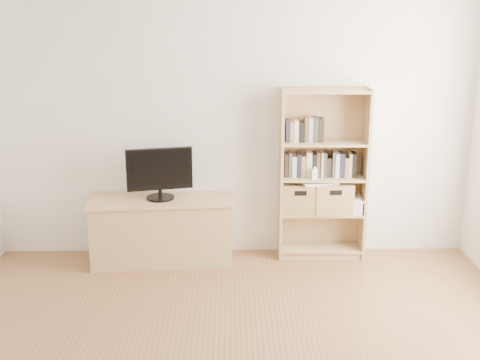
{
  "coord_description": "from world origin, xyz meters",
  "views": [
    {
      "loc": [
        -0.03,
        -3.04,
        2.28
      ],
      "look_at": [
        0.05,
        1.9,
        0.89
      ],
      "focal_mm": 45.0,
      "sensor_mm": 36.0,
      "label": 1
    }
  ],
  "objects_px": {
    "basket_left": "(299,197)",
    "tv_stand": "(162,231)",
    "baby_monitor": "(315,174)",
    "laptop": "(319,182)",
    "bookshelf": "(323,175)",
    "basket_right": "(333,197)",
    "television": "(160,174)"
  },
  "relations": [
    {
      "from": "basket_left",
      "to": "tv_stand",
      "type": "bearing_deg",
      "value": -173.58
    },
    {
      "from": "tv_stand",
      "to": "baby_monitor",
      "type": "bearing_deg",
      "value": -4.33
    },
    {
      "from": "baby_monitor",
      "to": "laptop",
      "type": "relative_size",
      "value": 0.29
    },
    {
      "from": "bookshelf",
      "to": "tv_stand",
      "type": "bearing_deg",
      "value": -175.27
    },
    {
      "from": "tv_stand",
      "to": "basket_right",
      "type": "relative_size",
      "value": 3.65
    },
    {
      "from": "baby_monitor",
      "to": "laptop",
      "type": "bearing_deg",
      "value": 46.68
    },
    {
      "from": "television",
      "to": "basket_right",
      "type": "distance_m",
      "value": 1.63
    },
    {
      "from": "bookshelf",
      "to": "basket_left",
      "type": "xyz_separation_m",
      "value": [
        -0.22,
        -0.0,
        -0.22
      ]
    },
    {
      "from": "tv_stand",
      "to": "basket_left",
      "type": "distance_m",
      "value": 1.33
    },
    {
      "from": "basket_right",
      "to": "laptop",
      "type": "bearing_deg",
      "value": -176.95
    },
    {
      "from": "basket_left",
      "to": "laptop",
      "type": "xyz_separation_m",
      "value": [
        0.18,
        -0.02,
        0.15
      ]
    },
    {
      "from": "television",
      "to": "laptop",
      "type": "relative_size",
      "value": 1.82
    },
    {
      "from": "baby_monitor",
      "to": "basket_left",
      "type": "bearing_deg",
      "value": 137.39
    },
    {
      "from": "basket_left",
      "to": "laptop",
      "type": "bearing_deg",
      "value": -3.27
    },
    {
      "from": "baby_monitor",
      "to": "basket_right",
      "type": "height_order",
      "value": "baby_monitor"
    },
    {
      "from": "basket_right",
      "to": "laptop",
      "type": "height_order",
      "value": "laptop"
    },
    {
      "from": "basket_left",
      "to": "basket_right",
      "type": "xyz_separation_m",
      "value": [
        0.31,
        -0.01,
        0.0
      ]
    },
    {
      "from": "bookshelf",
      "to": "basket_right",
      "type": "xyz_separation_m",
      "value": [
        0.1,
        -0.01,
        -0.22
      ]
    },
    {
      "from": "tv_stand",
      "to": "basket_left",
      "type": "xyz_separation_m",
      "value": [
        1.3,
        0.1,
        0.3
      ]
    },
    {
      "from": "laptop",
      "to": "bookshelf",
      "type": "bearing_deg",
      "value": 13.35
    },
    {
      "from": "bookshelf",
      "to": "television",
      "type": "bearing_deg",
      "value": -175.27
    },
    {
      "from": "bookshelf",
      "to": "baby_monitor",
      "type": "relative_size",
      "value": 16.89
    },
    {
      "from": "tv_stand",
      "to": "television",
      "type": "height_order",
      "value": "television"
    },
    {
      "from": "tv_stand",
      "to": "baby_monitor",
      "type": "xyz_separation_m",
      "value": [
        1.42,
        0.01,
        0.55
      ]
    },
    {
      "from": "bookshelf",
      "to": "television",
      "type": "xyz_separation_m",
      "value": [
        -1.51,
        -0.1,
        0.04
      ]
    },
    {
      "from": "baby_monitor",
      "to": "basket_left",
      "type": "relative_size",
      "value": 0.28
    },
    {
      "from": "bookshelf",
      "to": "laptop",
      "type": "height_order",
      "value": "bookshelf"
    },
    {
      "from": "laptop",
      "to": "tv_stand",
      "type": "bearing_deg",
      "value": 173.2
    },
    {
      "from": "bookshelf",
      "to": "baby_monitor",
      "type": "bearing_deg",
      "value": -135.0
    },
    {
      "from": "television",
      "to": "laptop",
      "type": "xyz_separation_m",
      "value": [
        1.47,
        0.08,
        -0.11
      ]
    },
    {
      "from": "baby_monitor",
      "to": "bookshelf",
      "type": "bearing_deg",
      "value": 36.55
    },
    {
      "from": "television",
      "to": "basket_right",
      "type": "xyz_separation_m",
      "value": [
        1.61,
        0.09,
        -0.26
      ]
    }
  ]
}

